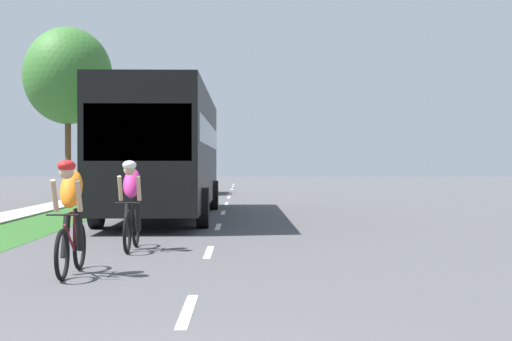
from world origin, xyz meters
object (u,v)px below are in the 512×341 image
street_tree_near (68,76)px  cyclist_lead (71,216)px  cyclist_trailing (131,204)px  suv_maroon (192,175)px  bus_black (166,147)px  street_tree_far (116,102)px

street_tree_near → cyclist_lead: bearing=-76.9°
cyclist_trailing → suv_maroon: 24.24m
bus_black → cyclist_trailing: bearing=-88.4°
bus_black → street_tree_near: (-4.75, 8.47, 3.02)m
street_tree_far → cyclist_trailing: bearing=-79.9°
bus_black → street_tree_near: size_ratio=1.67×
suv_maroon → street_tree_near: (-4.44, -7.58, 4.05)m
cyclist_trailing → bus_black: (-0.22, 8.19, 1.17)m
cyclist_trailing → street_tree_near: (-4.97, 16.65, 4.18)m
bus_black → street_tree_far: street_tree_far is taller
cyclist_lead → bus_black: 11.17m
cyclist_lead → street_tree_far: (-5.05, 33.66, 4.32)m
suv_maroon → street_tree_near: street_tree_near is taller
bus_black → street_tree_far: 23.36m
cyclist_lead → suv_maroon: 27.15m
cyclist_trailing → street_tree_near: street_tree_near is taller
cyclist_trailing → bus_black: size_ratio=0.15×
bus_black → street_tree_far: size_ratio=1.71×
street_tree_near → cyclist_trailing: bearing=-73.4°
suv_maroon → cyclist_lead: bearing=-89.7°
cyclist_lead → street_tree_far: bearing=98.5°
bus_black → suv_maroon: (-0.31, 16.04, -1.03)m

